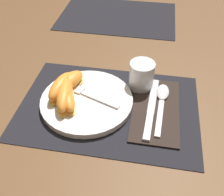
{
  "coord_description": "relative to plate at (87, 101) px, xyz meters",
  "views": [
    {
      "loc": [
        0.09,
        -0.48,
        0.49
      ],
      "look_at": [
        0.01,
        0.01,
        0.02
      ],
      "focal_mm": 42.0,
      "sensor_mm": 36.0,
      "label": 1
    }
  ],
  "objects": [
    {
      "name": "ground_plane",
      "position": [
        0.06,
        0.0,
        -0.01
      ],
      "size": [
        3.0,
        3.0,
        0.0
      ],
      "primitive_type": "plane",
      "color": "brown"
    },
    {
      "name": "placemat",
      "position": [
        0.06,
        0.0,
        -0.01
      ],
      "size": [
        0.46,
        0.32,
        0.0
      ],
      "color": "black",
      "rests_on": "ground_plane"
    },
    {
      "name": "placemat_far",
      "position": [
        0.0,
        0.52,
        -0.01
      ],
      "size": [
        0.46,
        0.32,
        0.0
      ],
      "color": "black",
      "rests_on": "ground_plane"
    },
    {
      "name": "plate",
      "position": [
        0.0,
        0.0,
        0.0
      ],
      "size": [
        0.24,
        0.24,
        0.02
      ],
      "color": "white",
      "rests_on": "placemat"
    },
    {
      "name": "juice_glass",
      "position": [
        0.13,
        0.09,
        0.03
      ],
      "size": [
        0.07,
        0.07,
        0.08
      ],
      "color": "silver",
      "rests_on": "placemat"
    },
    {
      "name": "napkin",
      "position": [
        0.18,
        0.01,
        -0.01
      ],
      "size": [
        0.12,
        0.23,
        0.0
      ],
      "color": "#2D231E",
      "rests_on": "placemat"
    },
    {
      "name": "knife",
      "position": [
        0.17,
        0.0,
        -0.0
      ],
      "size": [
        0.03,
        0.22,
        0.01
      ],
      "color": "silver",
      "rests_on": "napkin"
    },
    {
      "name": "spoon",
      "position": [
        0.19,
        0.05,
        -0.0
      ],
      "size": [
        0.04,
        0.19,
        0.01
      ],
      "color": "silver",
      "rests_on": "napkin"
    },
    {
      "name": "fork",
      "position": [
        -0.01,
        0.02,
        0.01
      ],
      "size": [
        0.18,
        0.08,
        0.0
      ],
      "color": "silver",
      "rests_on": "plate"
    },
    {
      "name": "citrus_wedge_0",
      "position": [
        -0.06,
        0.04,
        0.02
      ],
      "size": [
        0.09,
        0.12,
        0.04
      ],
      "color": "#F7C656",
      "rests_on": "plate"
    },
    {
      "name": "citrus_wedge_1",
      "position": [
        -0.07,
        0.01,
        0.03
      ],
      "size": [
        0.06,
        0.12,
        0.04
      ],
      "color": "#F7C656",
      "rests_on": "plate"
    },
    {
      "name": "citrus_wedge_2",
      "position": [
        -0.05,
        -0.01,
        0.03
      ],
      "size": [
        0.07,
        0.14,
        0.04
      ],
      "color": "#F7C656",
      "rests_on": "plate"
    },
    {
      "name": "citrus_wedge_3",
      "position": [
        -0.05,
        -0.02,
        0.02
      ],
      "size": [
        0.09,
        0.11,
        0.04
      ],
      "color": "#F7C656",
      "rests_on": "plate"
    }
  ]
}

